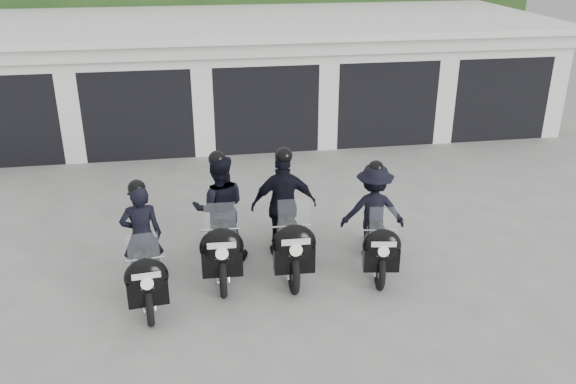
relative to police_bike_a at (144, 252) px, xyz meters
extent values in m
plane|color=#979792|center=(2.69, 0.72, -0.74)|extent=(80.00, 80.00, 0.00)
cube|color=white|center=(2.69, 9.22, 0.66)|extent=(16.00, 6.00, 2.80)
cube|color=white|center=(2.69, 9.02, 2.14)|extent=(16.40, 6.80, 0.16)
cube|color=white|center=(2.69, 5.97, 1.91)|extent=(16.40, 0.12, 0.40)
cube|color=black|center=(2.69, 6.20, -0.62)|extent=(16.00, 0.06, 0.24)
cube|color=black|center=(-3.51, 7.42, 0.36)|extent=(2.60, 2.60, 2.20)
cube|color=white|center=(-1.96, 6.37, 0.66)|extent=(0.50, 0.50, 2.80)
cube|color=black|center=(-0.41, 7.42, 0.36)|extent=(2.60, 2.60, 2.20)
cube|color=white|center=(-0.41, 6.37, 1.76)|extent=(2.60, 0.50, 0.60)
cube|color=white|center=(1.14, 6.37, 0.66)|extent=(0.50, 0.50, 2.80)
cube|color=black|center=(2.69, 7.42, 0.36)|extent=(2.60, 2.60, 2.20)
cube|color=white|center=(2.69, 6.37, 1.76)|extent=(2.60, 0.50, 0.60)
cube|color=white|center=(4.24, 6.37, 0.66)|extent=(0.50, 0.50, 2.80)
cube|color=black|center=(5.79, 7.42, 0.36)|extent=(2.60, 2.60, 2.20)
cube|color=white|center=(5.79, 6.37, 1.76)|extent=(2.60, 0.50, 0.60)
cube|color=white|center=(7.34, 6.37, 0.66)|extent=(0.50, 0.50, 2.80)
cube|color=black|center=(8.89, 7.42, 0.36)|extent=(2.60, 2.60, 2.20)
cube|color=white|center=(8.89, 6.37, 1.76)|extent=(2.60, 0.50, 0.60)
cube|color=white|center=(10.44, 6.37, 0.66)|extent=(0.50, 0.50, 2.80)
cube|color=#193714|center=(2.69, 13.22, 1.41)|extent=(20.00, 2.00, 4.30)
cylinder|color=black|center=(-3.81, 14.72, 0.91)|extent=(0.24, 0.24, 3.30)
cylinder|color=black|center=(5.69, 14.72, 0.91)|extent=(0.24, 0.24, 3.30)
cylinder|color=black|center=(10.19, 14.72, 0.91)|extent=(0.24, 0.24, 3.30)
torus|color=black|center=(0.07, -0.70, -0.43)|extent=(0.18, 0.72, 0.72)
torus|color=black|center=(-0.07, 0.70, -0.43)|extent=(0.18, 0.72, 0.72)
cube|color=#AAAAAF|center=(0.00, 0.02, -0.36)|extent=(0.31, 0.56, 0.31)
cube|color=black|center=(0.00, 0.00, -0.52)|extent=(0.21, 1.28, 0.06)
ellipsoid|color=black|center=(0.02, -0.15, -0.03)|extent=(0.37, 0.59, 0.28)
cube|color=black|center=(-0.03, 0.27, -0.01)|extent=(0.31, 0.56, 0.10)
ellipsoid|color=black|center=(0.08, -0.78, 0.03)|extent=(0.65, 0.39, 0.59)
cube|color=black|center=(0.08, -0.78, -0.20)|extent=(0.59, 0.27, 0.39)
cube|color=#B2BFC6|center=(0.08, -0.75, 0.42)|extent=(0.44, 0.16, 0.50)
cylinder|color=silver|center=(0.06, -0.59, 0.21)|extent=(0.55, 0.08, 0.03)
cube|color=silver|center=(0.10, -0.95, 0.15)|extent=(0.39, 0.05, 0.09)
cube|color=silver|center=(0.09, -0.92, -0.03)|extent=(0.18, 0.03, 0.10)
imported|color=black|center=(-0.03, 0.29, 0.13)|extent=(0.67, 0.47, 1.72)
sphere|color=black|center=(-0.03, 0.29, 0.93)|extent=(0.26, 0.26, 0.26)
torus|color=black|center=(1.17, -0.12, -0.41)|extent=(0.15, 0.78, 0.78)
torus|color=black|center=(1.23, 1.41, -0.41)|extent=(0.15, 0.78, 0.78)
cube|color=#AAAAAF|center=(1.20, 0.67, -0.33)|extent=(0.30, 0.60, 0.34)
cube|color=black|center=(1.20, 0.64, -0.50)|extent=(0.14, 1.38, 0.06)
ellipsoid|color=black|center=(1.19, 0.48, 0.03)|extent=(0.37, 0.63, 0.31)
cube|color=black|center=(1.21, 0.94, 0.05)|extent=(0.30, 0.60, 0.11)
ellipsoid|color=black|center=(1.16, -0.21, 0.09)|extent=(0.68, 0.38, 0.64)
cube|color=black|center=(1.16, -0.21, -0.15)|extent=(0.63, 0.26, 0.43)
cube|color=#B2BFC6|center=(1.17, -0.17, 0.52)|extent=(0.47, 0.14, 0.54)
cylinder|color=silver|center=(1.17, 0.01, 0.29)|extent=(0.60, 0.05, 0.03)
cube|color=silver|center=(1.16, -0.39, 0.22)|extent=(0.43, 0.03, 0.10)
cube|color=silver|center=(1.16, -0.35, 0.03)|extent=(0.19, 0.02, 0.11)
imported|color=black|center=(1.21, 0.96, 0.20)|extent=(0.93, 0.74, 1.87)
sphere|color=black|center=(1.21, 0.96, 1.07)|extent=(0.29, 0.29, 0.29)
torus|color=black|center=(2.25, -0.21, -0.40)|extent=(0.14, 0.79, 0.78)
torus|color=black|center=(2.29, 1.34, -0.40)|extent=(0.14, 0.79, 0.78)
cube|color=#AAAAAF|center=(2.27, 0.59, -0.33)|extent=(0.29, 0.60, 0.34)
cube|color=black|center=(2.27, 0.57, -0.50)|extent=(0.12, 1.40, 0.06)
ellipsoid|color=black|center=(2.27, 0.41, 0.04)|extent=(0.36, 0.63, 0.31)
cube|color=black|center=(2.28, 0.87, 0.06)|extent=(0.29, 0.60, 0.11)
ellipsoid|color=black|center=(2.25, -0.29, 0.10)|extent=(0.69, 0.37, 0.64)
cube|color=black|center=(2.25, -0.29, -0.14)|extent=(0.63, 0.25, 0.43)
cube|color=#B2BFC6|center=(2.25, -0.26, 0.53)|extent=(0.48, 0.14, 0.55)
cylinder|color=silver|center=(2.26, -0.08, 0.30)|extent=(0.60, 0.05, 0.03)
cube|color=silver|center=(2.25, -0.47, 0.23)|extent=(0.43, 0.03, 0.10)
cube|color=silver|center=(2.25, -0.44, 0.04)|extent=(0.19, 0.02, 0.11)
imported|color=black|center=(2.28, 0.89, 0.21)|extent=(1.12, 0.66, 1.89)
sphere|color=black|center=(2.28, 0.89, 1.09)|extent=(0.29, 0.29, 0.29)
torus|color=black|center=(3.61, -0.33, -0.44)|extent=(0.21, 0.70, 0.70)
torus|color=black|center=(3.83, 1.03, -0.44)|extent=(0.21, 0.70, 0.70)
cube|color=#AAAAAF|center=(3.73, 0.37, -0.37)|extent=(0.33, 0.56, 0.31)
cube|color=black|center=(3.72, 0.35, -0.53)|extent=(0.27, 1.24, 0.06)
ellipsoid|color=black|center=(3.70, 0.21, -0.05)|extent=(0.39, 0.59, 0.27)
cube|color=black|center=(3.77, 0.61, -0.03)|extent=(0.33, 0.56, 0.10)
ellipsoid|color=black|center=(3.60, -0.40, 0.01)|extent=(0.64, 0.41, 0.57)
cube|color=black|center=(3.60, -0.40, -0.21)|extent=(0.58, 0.30, 0.38)
cube|color=#B2BFC6|center=(3.61, -0.38, 0.39)|extent=(0.43, 0.18, 0.49)
cylinder|color=silver|center=(3.63, -0.22, 0.18)|extent=(0.53, 0.11, 0.03)
cube|color=silver|center=(3.58, -0.56, 0.12)|extent=(0.38, 0.07, 0.09)
cube|color=silver|center=(3.58, -0.54, -0.05)|extent=(0.17, 0.04, 0.10)
imported|color=black|center=(3.77, 0.63, 0.10)|extent=(1.16, 0.72, 1.67)
sphere|color=black|center=(3.77, 0.63, 0.89)|extent=(0.26, 0.26, 0.26)
camera|label=1|loc=(0.84, -8.30, 4.47)|focal=38.00mm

